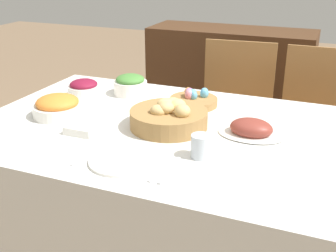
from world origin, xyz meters
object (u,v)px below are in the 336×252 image
at_px(chair_far_center, 233,116).
at_px(fork, 87,154).
at_px(knife, 161,168).
at_px(drinking_cup, 201,146).
at_px(dinner_plate, 123,160).
at_px(ham_platter, 251,129).
at_px(sideboard, 229,87).
at_px(bread_basket, 169,117).
at_px(butter_dish, 81,130).
at_px(beet_salad_bowl, 84,88).
at_px(green_salad_bowl, 130,85).
at_px(chair_far_right, 315,128).
at_px(spoon, 170,170).
at_px(egg_basket, 193,100).
at_px(carrot_bowl, 58,106).

relative_size(chair_far_center, fork, 4.89).
height_order(knife, drinking_cup, drinking_cup).
relative_size(chair_far_center, dinner_plate, 3.98).
relative_size(ham_platter, dinner_plate, 1.10).
bearing_deg(sideboard, bread_basket, -84.81).
bearing_deg(butter_dish, beet_salad_bowl, 120.90).
height_order(ham_platter, green_salad_bowl, green_salad_bowl).
distance_m(chair_far_right, bread_basket, 1.05).
distance_m(bread_basket, green_salad_bowl, 0.48).
bearing_deg(ham_platter, spoon, -115.71).
bearing_deg(bread_basket, drinking_cup, -45.42).
distance_m(egg_basket, drinking_cup, 0.54).
height_order(egg_basket, beet_salad_bowl, beet_salad_bowl).
bearing_deg(sideboard, spoon, -81.64).
bearing_deg(chair_far_center, knife, -92.35).
height_order(egg_basket, green_salad_bowl, green_salad_bowl).
height_order(beet_salad_bowl, green_salad_bowl, green_salad_bowl).
distance_m(sideboard, fork, 1.98).
relative_size(drinking_cup, butter_dish, 0.70).
xyz_separation_m(beet_salad_bowl, drinking_cup, (0.74, -0.43, 0.00)).
xyz_separation_m(chair_far_right, sideboard, (-0.69, 0.77, -0.06)).
xyz_separation_m(bread_basket, spoon, (0.14, -0.34, -0.04)).
bearing_deg(carrot_bowl, bread_basket, 6.53).
relative_size(green_salad_bowl, spoon, 0.88).
bearing_deg(sideboard, dinner_plate, -86.65).
relative_size(ham_platter, carrot_bowl, 1.19).
bearing_deg(drinking_cup, fork, -160.60).
relative_size(chair_far_right, carrot_bowl, 4.31).
bearing_deg(drinking_cup, chair_far_right, 72.11).
distance_m(chair_far_right, beet_salad_bowl, 1.28).
height_order(chair_far_center, drinking_cup, chair_far_center).
bearing_deg(egg_basket, fork, -105.83).
height_order(chair_far_right, fork, chair_far_right).
distance_m(beet_salad_bowl, spoon, 0.88).
xyz_separation_m(beet_salad_bowl, fork, (0.37, -0.56, -0.04)).
distance_m(sideboard, drinking_cup, 1.89).
bearing_deg(fork, ham_platter, 38.59).
height_order(chair_far_right, knife, chair_far_right).
distance_m(knife, drinking_cup, 0.17).
height_order(bread_basket, fork, bread_basket).
height_order(chair_far_right, spoon, chair_far_right).
relative_size(fork, spoon, 1.00).
xyz_separation_m(carrot_bowl, spoon, (0.64, -0.28, -0.04)).
bearing_deg(green_salad_bowl, chair_far_center, 50.74).
bearing_deg(bread_basket, butter_dish, -147.29).
xyz_separation_m(chair_far_center, beet_salad_bowl, (-0.62, -0.62, 0.29)).
bearing_deg(ham_platter, knife, -119.20).
bearing_deg(chair_far_right, drinking_cup, -107.33).
bearing_deg(butter_dish, chair_far_right, 51.01).
distance_m(carrot_bowl, knife, 0.67).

